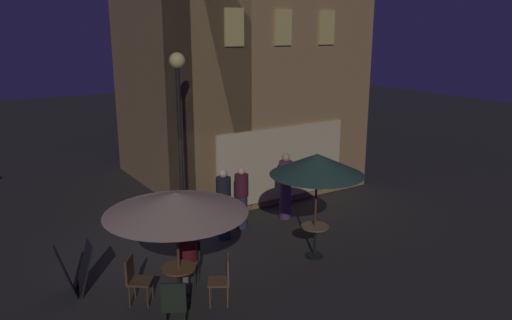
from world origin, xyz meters
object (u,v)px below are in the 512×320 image
(cafe_chair_2, at_px, (135,276))
(cafe_chair_1, at_px, (190,258))
(patron_standing_1, at_px, (242,198))
(patron_standing_3, at_px, (285,186))
(patron_seated_0, at_px, (188,252))
(cafe_table_1, at_px, (179,279))
(cafe_chair_3, at_px, (174,302))
(cafe_table_0, at_px, (315,236))
(street_lamp_near_corner, at_px, (179,106))
(patio_umbrella_0, at_px, (317,165))
(cafe_chair_0, at_px, (224,276))
(menu_sandwich_board, at_px, (75,270))
(patio_umbrella_1, at_px, (176,203))
(patron_standing_2, at_px, (224,204))

(cafe_chair_2, bearing_deg, cafe_chair_1, 42.48)
(patron_standing_1, height_order, patron_standing_3, patron_standing_3)
(patron_seated_0, bearing_deg, cafe_chair_2, -49.03)
(cafe_table_1, bearing_deg, cafe_chair_3, -119.65)
(cafe_chair_1, bearing_deg, cafe_chair_3, 5.17)
(cafe_table_0, bearing_deg, street_lamp_near_corner, 128.91)
(patio_umbrella_0, distance_m, cafe_chair_0, 3.19)
(cafe_table_1, bearing_deg, patron_standing_3, 30.23)
(cafe_chair_1, bearing_deg, menu_sandwich_board, -72.89)
(patio_umbrella_1, height_order, patron_standing_3, patio_umbrella_1)
(cafe_chair_2, relative_size, patron_standing_1, 0.57)
(street_lamp_near_corner, bearing_deg, patio_umbrella_0, -51.09)
(cafe_table_1, height_order, patio_umbrella_1, patio_umbrella_1)
(patron_standing_2, bearing_deg, cafe_chair_3, -23.51)
(menu_sandwich_board, distance_m, patio_umbrella_1, 2.59)
(menu_sandwich_board, distance_m, patron_standing_2, 3.81)
(cafe_chair_3, distance_m, patron_standing_2, 3.97)
(street_lamp_near_corner, distance_m, cafe_table_1, 4.12)
(patron_standing_3, bearing_deg, cafe_table_0, -73.26)
(street_lamp_near_corner, distance_m, patio_umbrella_0, 3.44)
(patron_standing_3, bearing_deg, cafe_chair_0, -103.34)
(patio_umbrella_0, xyz_separation_m, patio_umbrella_1, (-3.40, -0.20, -0.16))
(patron_standing_1, bearing_deg, patron_standing_3, 118.87)
(patio_umbrella_1, height_order, patron_standing_1, patio_umbrella_1)
(cafe_table_0, height_order, cafe_chair_3, cafe_chair_3)
(patio_umbrella_0, distance_m, patron_standing_3, 2.74)
(patio_umbrella_1, xyz_separation_m, patron_standing_3, (4.26, 2.48, -1.09))
(patron_standing_2, bearing_deg, menu_sandwich_board, -60.61)
(cafe_chair_1, bearing_deg, cafe_table_1, 0.00)
(patio_umbrella_0, height_order, patio_umbrella_1, patio_umbrella_0)
(cafe_chair_3, bearing_deg, cafe_table_0, -46.35)
(menu_sandwich_board, height_order, cafe_chair_1, menu_sandwich_board)
(patio_umbrella_0, relative_size, cafe_chair_3, 2.53)
(patron_standing_2, bearing_deg, cafe_table_1, -26.84)
(street_lamp_near_corner, bearing_deg, cafe_table_0, -51.09)
(patio_umbrella_0, bearing_deg, menu_sandwich_board, 165.59)
(cafe_chair_0, bearing_deg, menu_sandwich_board, -8.99)
(street_lamp_near_corner, distance_m, menu_sandwich_board, 4.20)
(street_lamp_near_corner, height_order, patron_seated_0, street_lamp_near_corner)
(cafe_table_0, distance_m, cafe_chair_2, 4.08)
(menu_sandwich_board, relative_size, patron_seated_0, 0.75)
(patron_standing_1, xyz_separation_m, patron_standing_2, (-0.72, -0.36, 0.08))
(menu_sandwich_board, bearing_deg, patron_standing_2, 15.89)
(cafe_chair_0, relative_size, patron_standing_2, 0.54)
(street_lamp_near_corner, xyz_separation_m, cafe_chair_3, (-1.79, -3.49, -2.73))
(cafe_chair_1, relative_size, patron_standing_3, 0.50)
(menu_sandwich_board, distance_m, patio_umbrella_0, 5.34)
(cafe_chair_2, relative_size, patron_standing_2, 0.52)
(menu_sandwich_board, height_order, patio_umbrella_0, patio_umbrella_0)
(cafe_chair_0, height_order, cafe_chair_2, cafe_chair_0)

